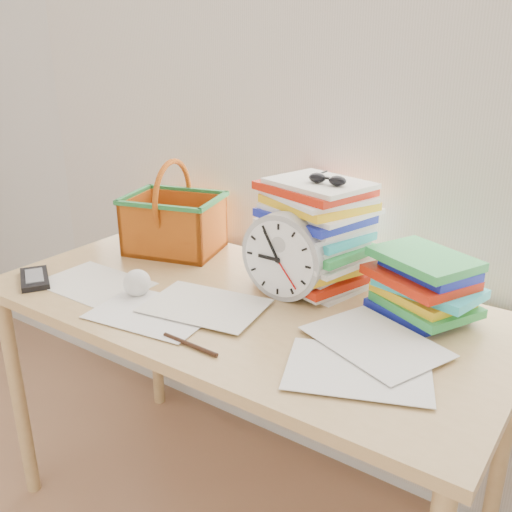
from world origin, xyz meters
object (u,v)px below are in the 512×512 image
Objects in this scene: clock at (284,257)px; desk at (242,326)px; paper_stack at (314,234)px; basket at (173,207)px; calculator at (35,279)px; book_stack at (423,285)px.

desk is at bearing -133.04° from clock.
clock is (-0.02, -0.13, -0.03)m from paper_stack.
paper_stack reaches higher than basket.
calculator is (-0.67, -0.45, -0.14)m from paper_stack.
calculator is at bearing -154.06° from clock.
calculator is (-0.16, -0.43, -0.14)m from basket.
book_stack is 0.83m from basket.
book_stack is 1.66× the size of calculator.
paper_stack is 0.13m from clock.
basket is (-0.49, 0.11, 0.03)m from clock.
clock is at bearing 58.77° from calculator.
calculator is at bearing -156.38° from book_stack.
clock is at bearing -161.07° from book_stack.
paper_stack is (0.09, 0.21, 0.23)m from desk.
basket is at bearing -177.74° from paper_stack.
clock reaches higher than calculator.
book_stack is 0.90× the size of basket.
paper_stack is at bearing -13.86° from basket.
basket reaches higher than calculator.
book_stack is 1.08m from calculator.
book_stack is at bearing -2.43° from paper_stack.
basket is (-0.41, 0.19, 0.22)m from desk.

